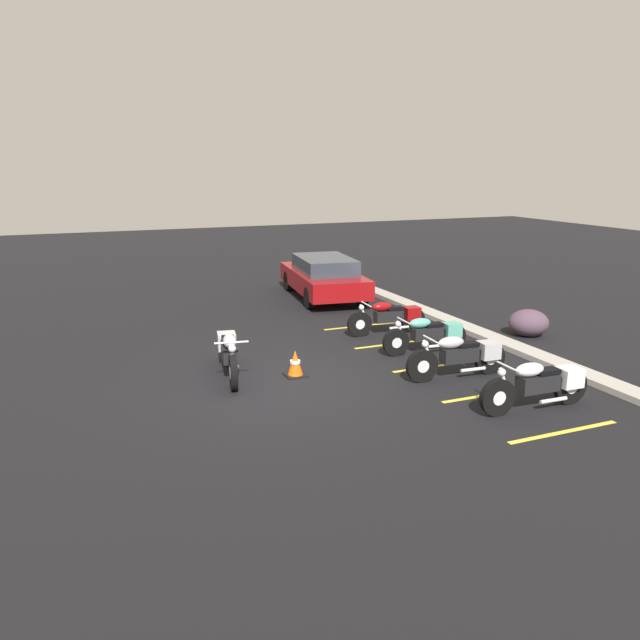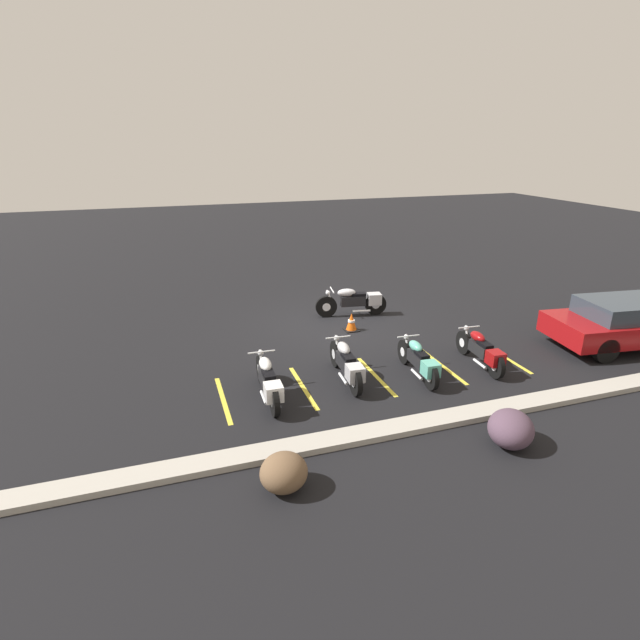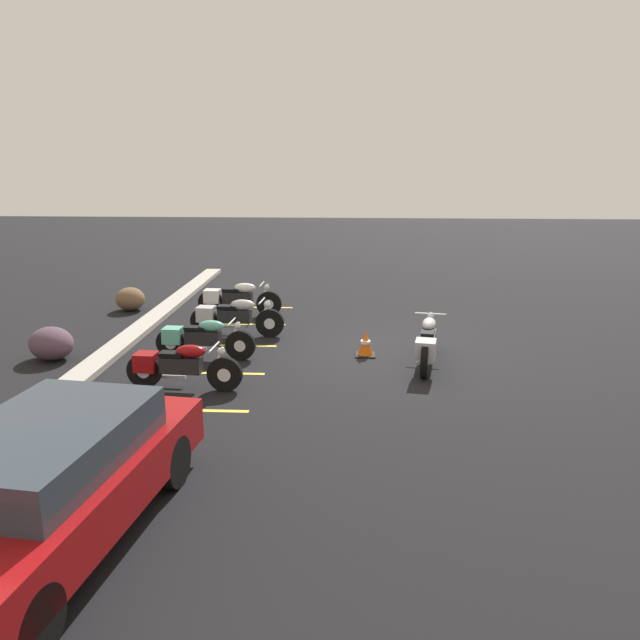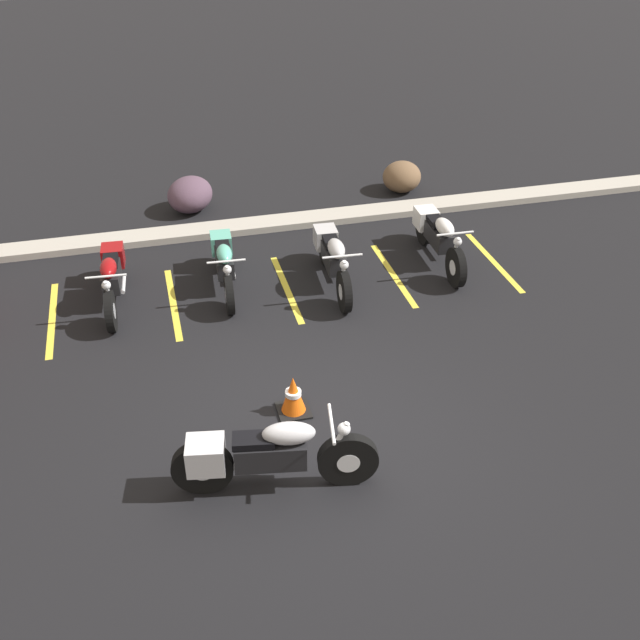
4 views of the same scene
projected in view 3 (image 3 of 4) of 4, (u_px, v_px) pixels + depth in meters
The scene contains 16 objects.
ground at pixel (389, 352), 12.83m from camera, with size 60.00×60.00×0.00m, color black.
motorcycle_silver_featured at pixel (427, 342), 11.86m from camera, with size 2.21×0.75×0.88m.
parked_bike_0 at pixel (178, 365), 10.67m from camera, with size 0.57×2.04×0.80m.
parked_bike_1 at pixel (200, 338), 12.31m from camera, with size 0.56×2.01×0.79m.
parked_bike_2 at pixel (232, 316), 13.89m from camera, with size 0.60×2.13×0.84m.
parked_bike_3 at pixel (235, 298), 15.71m from camera, with size 0.60×2.13×0.84m.
car_red at pixel (43, 484), 6.28m from camera, with size 4.49×2.31×1.29m.
concrete_curb at pixel (120, 345), 13.12m from camera, with size 18.00×0.50×0.12m, color #A8A399.
landscape_rock_0 at pixel (51, 344), 12.27m from camera, with size 0.94×0.80×0.66m, color #513C4C.
landscape_rock_1 at pixel (130, 299), 16.29m from camera, with size 0.78×0.74×0.61m, color brown.
traffic_cone at pixel (366, 344), 12.53m from camera, with size 0.40×0.40×0.52m.
stall_line_0 at pixel (183, 410), 9.86m from camera, with size 0.10×2.10×0.00m, color gold.
stall_line_1 at pixel (209, 373), 11.57m from camera, with size 0.10×2.10×0.00m, color gold.
stall_line_2 at pixel (227, 345), 13.27m from camera, with size 0.10×2.10×0.00m, color gold.
stall_line_3 at pixel (242, 324), 14.98m from camera, with size 0.10×2.10×0.00m, color gold.
stall_line_4 at pixel (254, 307), 16.69m from camera, with size 0.10×2.10×0.00m, color gold.
Camera 3 is at (-12.31, 0.75, 3.86)m, focal length 35.00 mm.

